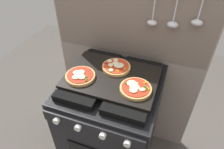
{
  "coord_description": "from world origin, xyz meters",
  "views": [
    {
      "loc": [
        0.32,
        -0.88,
        1.7
      ],
      "look_at": [
        0.0,
        0.0,
        0.93
      ],
      "focal_mm": 32.85,
      "sensor_mm": 36.0,
      "label": 1
    }
  ],
  "objects_px": {
    "stove": "(112,124)",
    "pizza_left": "(80,76)",
    "pizza_center": "(116,67)",
    "baking_tray": "(112,77)",
    "pizza_right": "(135,88)"
  },
  "relations": [
    {
      "from": "stove",
      "to": "pizza_left",
      "type": "relative_size",
      "value": 5.13
    },
    {
      "from": "pizza_left",
      "to": "pizza_center",
      "type": "height_order",
      "value": "same"
    },
    {
      "from": "baking_tray",
      "to": "pizza_left",
      "type": "height_order",
      "value": "pizza_left"
    },
    {
      "from": "pizza_left",
      "to": "pizza_center",
      "type": "relative_size",
      "value": 1.0
    },
    {
      "from": "baking_tray",
      "to": "pizza_right",
      "type": "distance_m",
      "value": 0.18
    },
    {
      "from": "stove",
      "to": "baking_tray",
      "type": "relative_size",
      "value": 1.67
    },
    {
      "from": "stove",
      "to": "pizza_center",
      "type": "xyz_separation_m",
      "value": [
        0.0,
        0.08,
        0.48
      ]
    },
    {
      "from": "pizza_center",
      "to": "pizza_right",
      "type": "bearing_deg",
      "value": -42.45
    },
    {
      "from": "baking_tray",
      "to": "pizza_left",
      "type": "xyz_separation_m",
      "value": [
        -0.17,
        -0.08,
        0.02
      ]
    },
    {
      "from": "stove",
      "to": "pizza_right",
      "type": "height_order",
      "value": "pizza_right"
    },
    {
      "from": "baking_tray",
      "to": "pizza_center",
      "type": "bearing_deg",
      "value": 89.1
    },
    {
      "from": "pizza_center",
      "to": "baking_tray",
      "type": "bearing_deg",
      "value": -90.9
    },
    {
      "from": "pizza_left",
      "to": "pizza_center",
      "type": "distance_m",
      "value": 0.23
    },
    {
      "from": "baking_tray",
      "to": "pizza_right",
      "type": "xyz_separation_m",
      "value": [
        0.16,
        -0.07,
        0.02
      ]
    },
    {
      "from": "baking_tray",
      "to": "pizza_center",
      "type": "relative_size",
      "value": 3.08
    }
  ]
}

